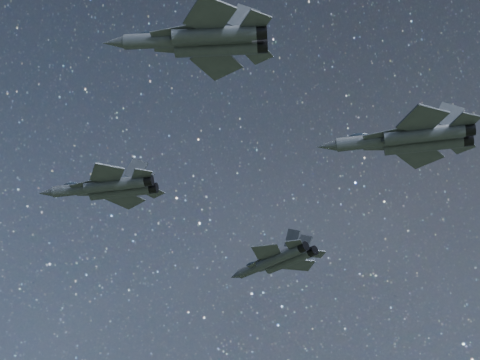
% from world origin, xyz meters
% --- Properties ---
extents(jet_lead, '(16.23, 11.15, 4.07)m').
position_xyz_m(jet_lead, '(-18.92, -0.52, 148.64)').
color(jet_lead, '#353B43').
extents(jet_left, '(16.73, 11.03, 4.28)m').
position_xyz_m(jet_left, '(-5.93, 24.13, 146.80)').
color(jet_left, '#353B43').
extents(jet_right, '(15.38, 10.28, 3.90)m').
position_xyz_m(jet_right, '(3.56, -20.20, 147.81)').
color(jet_right, '#353B43').
extents(jet_slot, '(17.00, 11.66, 4.27)m').
position_xyz_m(jet_slot, '(17.71, 0.38, 146.48)').
color(jet_slot, '#353B43').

